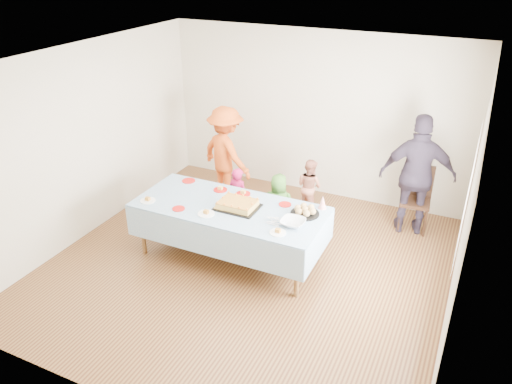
# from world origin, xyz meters

# --- Properties ---
(ground) EXTENTS (5.00, 5.00, 0.00)m
(ground) POSITION_xyz_m (0.00, 0.00, 0.00)
(ground) COLOR #472514
(ground) RESTS_ON ground
(room_walls) EXTENTS (5.04, 5.04, 2.72)m
(room_walls) POSITION_xyz_m (0.05, 0.00, 1.77)
(room_walls) COLOR beige
(room_walls) RESTS_ON ground
(party_table) EXTENTS (2.50, 1.10, 0.78)m
(party_table) POSITION_xyz_m (-0.31, 0.09, 0.72)
(party_table) COLOR brown
(party_table) RESTS_ON ground
(birthday_cake) EXTENTS (0.55, 0.42, 0.10)m
(birthday_cake) POSITION_xyz_m (-0.19, 0.09, 0.83)
(birthday_cake) COLOR black
(birthday_cake) RESTS_ON party_table
(rolls_tray) EXTENTS (0.37, 0.37, 0.11)m
(rolls_tray) POSITION_xyz_m (0.66, 0.30, 0.83)
(rolls_tray) COLOR black
(rolls_tray) RESTS_ON party_table
(punch_bowl) EXTENTS (0.30, 0.30, 0.07)m
(punch_bowl) POSITION_xyz_m (0.62, -0.02, 0.82)
(punch_bowl) COLOR silver
(punch_bowl) RESTS_ON party_table
(party_hat) EXTENTS (0.10, 0.10, 0.18)m
(party_hat) POSITION_xyz_m (0.81, 0.55, 0.87)
(party_hat) COLOR white
(party_hat) RESTS_ON party_table
(fork_pile) EXTENTS (0.24, 0.18, 0.07)m
(fork_pile) POSITION_xyz_m (0.40, -0.07, 0.81)
(fork_pile) COLOR white
(fork_pile) RESTS_ON party_table
(plate_red_far_a) EXTENTS (0.19, 0.19, 0.01)m
(plate_red_far_a) POSITION_xyz_m (-1.19, 0.51, 0.79)
(plate_red_far_a) COLOR red
(plate_red_far_a) RESTS_ON party_table
(plate_red_far_b) EXTENTS (0.19, 0.19, 0.01)m
(plate_red_far_b) POSITION_xyz_m (-0.64, 0.45, 0.79)
(plate_red_far_b) COLOR red
(plate_red_far_b) RESTS_ON party_table
(plate_red_far_c) EXTENTS (0.20, 0.20, 0.01)m
(plate_red_far_c) POSITION_xyz_m (-0.30, 0.47, 0.79)
(plate_red_far_c) COLOR red
(plate_red_far_c) RESTS_ON party_table
(plate_red_far_d) EXTENTS (0.17, 0.17, 0.01)m
(plate_red_far_d) POSITION_xyz_m (0.34, 0.43, 0.79)
(plate_red_far_d) COLOR red
(plate_red_far_d) RESTS_ON party_table
(plate_red_near) EXTENTS (0.16, 0.16, 0.01)m
(plate_red_near) POSITION_xyz_m (-0.86, -0.26, 0.79)
(plate_red_near) COLOR red
(plate_red_near) RESTS_ON party_table
(plate_white_left) EXTENTS (0.20, 0.20, 0.01)m
(plate_white_left) POSITION_xyz_m (-1.35, -0.25, 0.79)
(plate_white_left) COLOR white
(plate_white_left) RESTS_ON party_table
(plate_white_mid) EXTENTS (0.22, 0.22, 0.01)m
(plate_white_mid) POSITION_xyz_m (-0.47, -0.23, 0.79)
(plate_white_mid) COLOR white
(plate_white_mid) RESTS_ON party_table
(plate_white_right) EXTENTS (0.20, 0.20, 0.01)m
(plate_white_right) POSITION_xyz_m (0.53, -0.26, 0.79)
(plate_white_right) COLOR white
(plate_white_right) RESTS_ON party_table
(dining_chair) EXTENTS (0.45, 0.45, 0.96)m
(dining_chair) POSITION_xyz_m (1.80, 1.99, 0.54)
(dining_chair) COLOR black
(dining_chair) RESTS_ON ground
(toddler_left) EXTENTS (0.38, 0.29, 0.94)m
(toddler_left) POSITION_xyz_m (-0.59, 0.90, 0.47)
(toddler_left) COLOR #B6164E
(toddler_left) RESTS_ON ground
(toddler_mid) EXTENTS (0.53, 0.41, 0.96)m
(toddler_mid) POSITION_xyz_m (0.05, 0.90, 0.48)
(toddler_mid) COLOR #3A6E24
(toddler_mid) RESTS_ON ground
(toddler_right) EXTENTS (0.53, 0.48, 0.90)m
(toddler_right) POSITION_xyz_m (0.22, 1.74, 0.45)
(toddler_right) COLOR #C9775D
(toddler_right) RESTS_ON ground
(adult_left) EXTENTS (1.16, 0.91, 1.58)m
(adult_left) POSITION_xyz_m (-1.18, 1.62, 0.79)
(adult_left) COLOR #E0571C
(adult_left) RESTS_ON ground
(adult_right) EXTENTS (1.13, 0.66, 1.80)m
(adult_right) POSITION_xyz_m (1.78, 1.83, 0.90)
(adult_right) COLOR #302736
(adult_right) RESTS_ON ground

